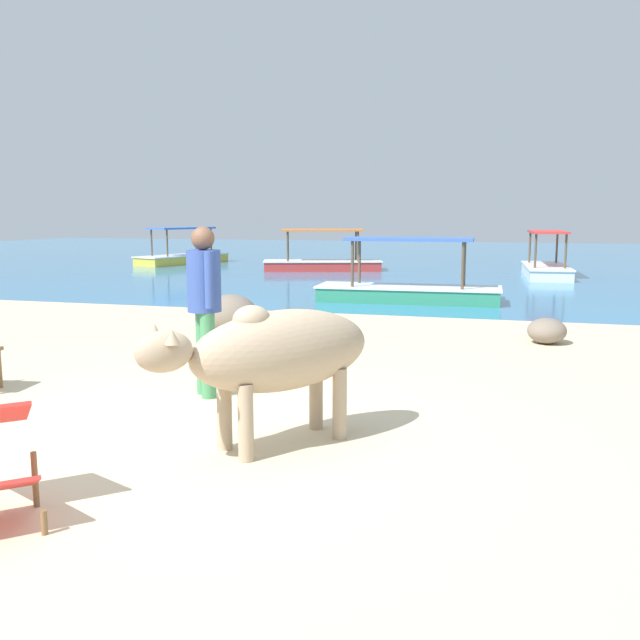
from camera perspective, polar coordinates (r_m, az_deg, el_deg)
sand_beach at (r=5.51m, az=-10.90°, el=-9.97°), size 18.00×14.00×0.04m
water_surface at (r=26.82m, az=10.65°, el=4.82°), size 60.00×36.00×0.03m
cow at (r=5.14m, az=-3.59°, el=-2.68°), size 1.50×1.75×1.09m
person_standing at (r=6.61m, az=-9.54°, el=1.79°), size 0.36×0.42×1.62m
shore_rock_large at (r=10.16m, az=-7.37°, el=0.49°), size 0.83×0.74×0.58m
shore_rock_medium at (r=9.81m, az=18.24°, el=-0.85°), size 0.53×0.56×0.35m
boat_white at (r=20.63m, az=18.16°, el=4.20°), size 1.34×3.73×1.29m
boat_yellow at (r=25.20m, az=-11.29°, el=5.21°), size 2.27×3.85×1.29m
boat_red at (r=21.67m, az=0.20°, el=4.83°), size 3.85×2.21×1.29m
boat_green at (r=14.05m, az=7.31°, el=2.62°), size 3.71×1.28×1.29m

